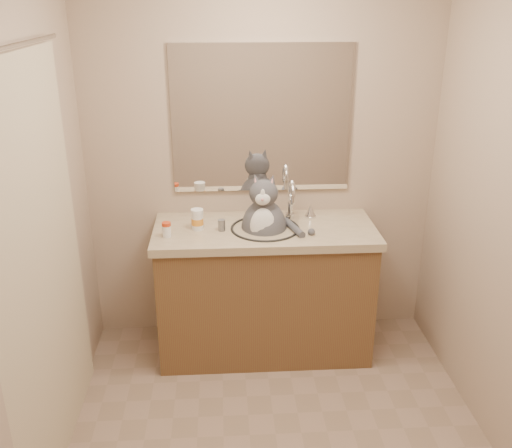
{
  "coord_description": "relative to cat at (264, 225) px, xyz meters",
  "views": [
    {
      "loc": [
        -0.25,
        -2.21,
        2.15
      ],
      "look_at": [
        -0.07,
        0.65,
        1.0
      ],
      "focal_mm": 40.0,
      "sensor_mm": 36.0,
      "label": 1
    }
  ],
  "objects": [
    {
      "name": "room",
      "position": [
        0.0,
        -0.96,
        0.33
      ],
      "size": [
        2.22,
        2.52,
        2.42
      ],
      "color": "gray",
      "rests_on": "ground"
    },
    {
      "name": "vanity",
      "position": [
        0.0,
        0.01,
        -0.42
      ],
      "size": [
        1.34,
        0.59,
        1.12
      ],
      "color": "brown",
      "rests_on": "ground"
    },
    {
      "name": "mirror",
      "position": [
        0.0,
        0.28,
        0.58
      ],
      "size": [
        1.1,
        0.02,
        0.9
      ],
      "primitive_type": "cube",
      "color": "white",
      "rests_on": "room"
    },
    {
      "name": "shower_curtain",
      "position": [
        -1.05,
        -0.86,
        0.16
      ],
      "size": [
        0.02,
        1.3,
        1.93
      ],
      "color": "#C0B091",
      "rests_on": "ground"
    },
    {
      "name": "cat",
      "position": [
        0.0,
        0.0,
        0.0
      ],
      "size": [
        0.39,
        0.36,
        0.55
      ],
      "rotation": [
        0.0,
        0.0,
        -0.15
      ],
      "color": "#4E4D53",
      "rests_on": "vanity"
    },
    {
      "name": "pill_bottle_redcap",
      "position": [
        -0.57,
        -0.1,
        0.03
      ],
      "size": [
        0.07,
        0.07,
        0.09
      ],
      "rotation": [
        0.0,
        0.0,
        0.34
      ],
      "color": "white",
      "rests_on": "vanity"
    },
    {
      "name": "pill_bottle_orange",
      "position": [
        -0.4,
        0.0,
        0.04
      ],
      "size": [
        0.09,
        0.09,
        0.13
      ],
      "rotation": [
        0.0,
        0.0,
        0.17
      ],
      "color": "white",
      "rests_on": "vanity"
    },
    {
      "name": "grey_canister",
      "position": [
        -0.26,
        -0.03,
        0.02
      ],
      "size": [
        0.05,
        0.05,
        0.07
      ],
      "rotation": [
        0.0,
        0.0,
        0.28
      ],
      "color": "slate",
      "rests_on": "vanity"
    }
  ]
}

